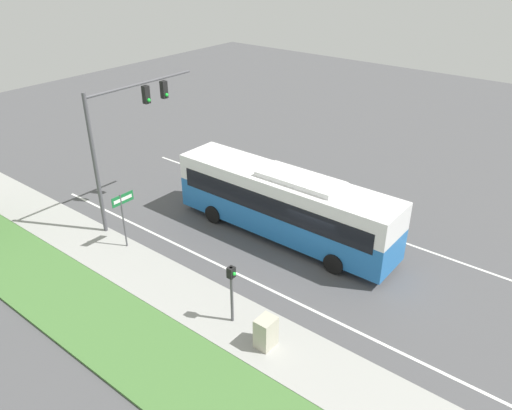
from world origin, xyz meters
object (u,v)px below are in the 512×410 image
at_px(street_sign, 123,211).
at_px(utility_cabinet, 266,332).
at_px(bus, 284,202).
at_px(signal_gantry, 124,126).
at_px(pedestrian_signal, 232,285).

height_order(street_sign, utility_cabinet, street_sign).
bearing_deg(utility_cabinet, bus, 31.00).
height_order(signal_gantry, pedestrian_signal, signal_gantry).
bearing_deg(signal_gantry, street_sign, -136.30).
bearing_deg(bus, utility_cabinet, -149.00).
height_order(bus, street_sign, bus).
xyz_separation_m(pedestrian_signal, street_sign, (0.95, 7.61, 0.24)).
relative_size(pedestrian_signal, utility_cabinet, 2.17).
distance_m(signal_gantry, utility_cabinet, 12.77).
distance_m(signal_gantry, pedestrian_signal, 10.67).
xyz_separation_m(signal_gantry, pedestrian_signal, (-3.08, -9.64, -3.38)).
distance_m(bus, pedestrian_signal, 6.98).
xyz_separation_m(signal_gantry, utility_cabinet, (-3.34, -11.48, -4.49)).
height_order(bus, utility_cabinet, bus).
relative_size(bus, pedestrian_signal, 4.48).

